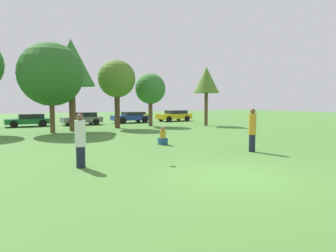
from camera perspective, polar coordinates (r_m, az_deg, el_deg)
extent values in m
plane|color=#477A33|center=(9.04, 13.17, -9.77)|extent=(120.00, 120.00, 0.00)
cylinder|color=#191E33|center=(10.42, -16.76, -5.86)|extent=(0.30, 0.30, 0.73)
cylinder|color=silver|center=(10.31, -16.86, -1.40)|extent=(0.35, 0.35, 0.90)
sphere|color=brown|center=(10.27, -16.93, 1.69)|extent=(0.24, 0.24, 0.24)
cylinder|color=#191E33|center=(13.70, 16.17, -3.26)|extent=(0.28, 0.28, 0.78)
cylinder|color=#BF8C26|center=(13.62, 16.26, 0.37)|extent=(0.33, 0.33, 0.96)
sphere|color=brown|center=(13.59, 16.31, 2.83)|extent=(0.24, 0.24, 0.24)
cylinder|color=orange|center=(11.19, -4.34, 2.21)|extent=(0.22, 0.22, 0.08)
cube|color=navy|center=(15.41, -1.02, -3.03)|extent=(0.42, 0.35, 0.35)
cylinder|color=#BF8C26|center=(15.37, -1.03, -1.63)|extent=(0.31, 0.31, 0.41)
sphere|color=#8C6647|center=(15.34, -1.03, -0.49)|extent=(0.23, 0.23, 0.23)
cylinder|color=brown|center=(22.93, -21.79, 2.49)|extent=(0.35, 0.35, 3.01)
sphere|color=#286023|center=(23.01, -22.00, 9.40)|extent=(4.60, 4.60, 4.60)
cylinder|color=brown|center=(23.84, -18.26, 3.27)|extent=(0.49, 0.49, 3.52)
cone|color=#33702D|center=(24.04, -18.48, 11.76)|extent=(3.58, 3.58, 3.58)
cylinder|color=#473323|center=(25.67, -9.94, 3.38)|extent=(0.45, 0.45, 3.40)
sphere|color=#4C7528|center=(25.75, -10.02, 9.14)|extent=(3.23, 3.23, 3.23)
cylinder|color=brown|center=(27.63, -3.46, 2.84)|extent=(0.38, 0.38, 2.74)
sphere|color=#33702D|center=(27.65, -3.48, 7.32)|extent=(2.87, 2.87, 2.87)
cylinder|color=brown|center=(28.42, 7.49, 3.28)|extent=(0.33, 0.33, 3.16)
cone|color=#4C7528|center=(28.50, 7.55, 8.94)|extent=(2.47, 2.47, 2.47)
cube|color=#196633|center=(29.96, -25.83, 0.87)|extent=(3.88, 1.86, 0.47)
cube|color=black|center=(29.97, -25.32, 1.75)|extent=(2.15, 1.61, 0.43)
cylinder|color=black|center=(28.99, -27.98, 0.32)|extent=(0.65, 0.20, 0.64)
cylinder|color=black|center=(30.76, -28.20, 0.53)|extent=(0.65, 0.20, 0.64)
cylinder|color=black|center=(29.24, -23.32, 0.51)|extent=(0.65, 0.20, 0.64)
cylinder|color=black|center=(31.00, -23.80, 0.71)|extent=(0.65, 0.20, 0.64)
cube|color=slate|center=(30.27, -16.61, 1.22)|extent=(3.88, 1.91, 0.53)
cube|color=black|center=(30.32, -16.10, 2.17)|extent=(2.15, 1.65, 0.45)
cylinder|color=black|center=(29.11, -18.39, 0.62)|extent=(0.63, 0.19, 0.62)
cylinder|color=black|center=(30.88, -19.17, 0.82)|extent=(0.63, 0.19, 0.62)
cylinder|color=black|center=(29.74, -13.93, 0.80)|extent=(0.63, 0.19, 0.62)
cylinder|color=black|center=(31.48, -14.94, 0.99)|extent=(0.63, 0.19, 0.62)
cube|color=#1E389E|center=(32.26, -7.30, 1.64)|extent=(4.19, 1.83, 0.52)
cube|color=black|center=(32.37, -6.81, 2.44)|extent=(2.32, 1.58, 0.37)
cylinder|color=black|center=(30.96, -8.80, 1.10)|extent=(0.70, 0.20, 0.70)
cylinder|color=black|center=(32.57, -10.00, 1.26)|extent=(0.70, 0.20, 0.70)
cylinder|color=black|center=(32.05, -4.56, 1.26)|extent=(0.70, 0.20, 0.70)
cylinder|color=black|center=(33.60, -5.92, 1.40)|extent=(0.70, 0.20, 0.70)
cube|color=gold|center=(34.86, 1.17, 1.93)|extent=(4.15, 1.96, 0.60)
cube|color=black|center=(35.01, 1.60, 2.77)|extent=(2.30, 1.69, 0.41)
cylinder|color=black|center=(33.40, 0.20, 1.38)|extent=(0.67, 0.22, 0.67)
cylinder|color=black|center=(35.00, -1.41, 1.53)|extent=(0.67, 0.22, 0.67)
cylinder|color=black|center=(34.81, 3.77, 1.50)|extent=(0.67, 0.22, 0.67)
cylinder|color=black|center=(36.35, 2.06, 1.64)|extent=(0.67, 0.22, 0.67)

